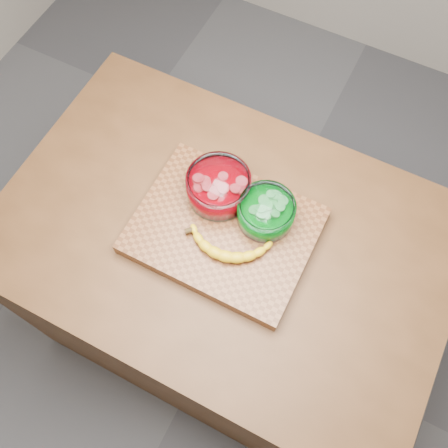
% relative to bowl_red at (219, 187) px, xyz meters
% --- Properties ---
extents(ground, '(3.50, 3.50, 0.00)m').
position_rel_bowl_red_xyz_m(ground, '(0.06, -0.08, -0.98)').
color(ground, '#56565A').
rests_on(ground, ground).
extents(counter, '(1.20, 0.80, 0.90)m').
position_rel_bowl_red_xyz_m(counter, '(0.06, -0.08, -0.53)').
color(counter, '#513118').
rests_on(counter, ground).
extents(cutting_board, '(0.45, 0.35, 0.04)m').
position_rel_bowl_red_xyz_m(cutting_board, '(0.06, -0.08, -0.06)').
color(cutting_board, brown).
rests_on(cutting_board, counter).
extents(bowl_red, '(0.17, 0.17, 0.08)m').
position_rel_bowl_red_xyz_m(bowl_red, '(0.00, 0.00, 0.00)').
color(bowl_red, white).
rests_on(bowl_red, cutting_board).
extents(bowl_green, '(0.15, 0.15, 0.07)m').
position_rel_bowl_red_xyz_m(bowl_green, '(0.14, -0.01, -0.00)').
color(bowl_green, white).
rests_on(bowl_green, cutting_board).
extents(banana, '(0.24, 0.13, 0.03)m').
position_rel_bowl_red_xyz_m(banana, '(0.09, -0.12, -0.02)').
color(banana, gold).
rests_on(banana, cutting_board).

